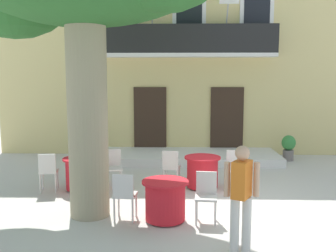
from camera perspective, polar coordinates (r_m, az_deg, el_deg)
The scene contains 15 objects.
ground_plane at distance 8.46m, azimuth 9.31°, elevation -11.03°, with size 120.00×120.00×0.00m, color beige.
building_facade at distance 14.98m, azimuth 2.92°, elevation 11.55°, with size 13.00×5.09×7.50m.
entrance_step_platform at distance 12.23m, azimuth 3.14°, elevation -4.57°, with size 5.61×1.98×0.25m, color silver.
cafe_table_near_tree at distance 9.26m, azimuth 5.14°, elevation -6.80°, with size 0.86×0.86×0.76m.
cafe_chair_near_tree_0 at distance 9.24m, azimuth 0.44°, elevation -5.93°, with size 0.45×0.45×0.91m.
cafe_chair_near_tree_1 at distance 9.28m, azimuth 9.83°, elevation -5.98°, with size 0.45×0.45×0.91m.
cafe_table_middle at distance 9.31m, azimuth -12.72°, elevation -6.88°, with size 0.86×0.86×0.76m.
cafe_chair_middle_0 at distance 9.29m, azimuth -17.42°, elevation -6.20°, with size 0.46×0.46×0.91m.
cafe_chair_middle_1 at distance 9.36m, azimuth -8.12°, elevation -5.83°, with size 0.48×0.48×0.91m.
cafe_table_front at distance 7.19m, azimuth -0.41°, elevation -10.98°, with size 0.86×0.86×0.76m.
cafe_chair_front_0 at distance 7.20m, azimuth -6.51°, elevation -9.86°, with size 0.43×0.43×0.91m.
cafe_chair_front_1 at distance 7.17m, azimuth 5.71°, elevation -9.91°, with size 0.43×0.43×0.91m.
ground_planter_left at distance 12.79m, azimuth -11.19°, elevation -3.35°, with size 0.43×0.43×0.55m.
ground_planter_right at distance 12.74m, azimuth 17.49°, elevation -2.92°, with size 0.44×0.44×0.81m.
pedestrian_mid_plaza at distance 5.93m, azimuth 10.87°, elevation -9.71°, with size 0.53×0.40×1.64m.
Camera 1 is at (-1.13, -7.95, 2.66)m, focal length 40.97 mm.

